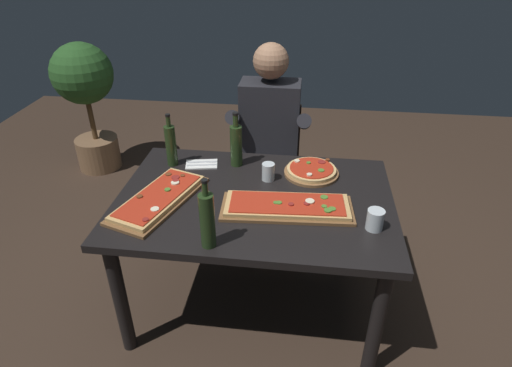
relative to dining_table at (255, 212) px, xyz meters
The scene contains 14 objects.
ground_plane 0.64m from the dining_table, ahead, with size 6.40×6.40×0.00m, color #38281E.
dining_table is the anchor object (origin of this frame).
pizza_rectangular_front 0.23m from the dining_table, 29.27° to the right, with size 0.65×0.28×0.05m.
pizza_rectangular_left 0.50m from the dining_table, 167.88° to the right, with size 0.41×0.61×0.05m.
pizza_round_far 0.41m from the dining_table, 43.98° to the left, with size 0.30×0.30×0.05m.
wine_bottle_dark 0.63m from the dining_table, 150.94° to the left, with size 0.06×0.06×0.31m.
oil_bottle_amber 0.49m from the dining_table, 110.26° to the right, with size 0.07×0.07×0.33m.
vinegar_bottle_green 0.42m from the dining_table, 114.15° to the left, with size 0.07×0.07×0.32m.
tumbler_near_camera 0.24m from the dining_table, 74.66° to the left, with size 0.07×0.07×0.10m.
tumbler_far_side 0.62m from the dining_table, 18.82° to the right, with size 0.08×0.08×0.10m.
napkin_cutlery_set 0.47m from the dining_table, 139.35° to the left, with size 0.20×0.14×0.01m.
diner_chair 0.87m from the dining_table, 89.76° to the left, with size 0.44×0.44×0.87m.
seated_diner 0.74m from the dining_table, 89.72° to the left, with size 0.53×0.41×1.33m.
potted_plant_corner 2.20m from the dining_table, 137.85° to the left, with size 0.51×0.51×1.13m.
Camera 1 is at (0.23, -1.82, 1.93)m, focal length 30.14 mm.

